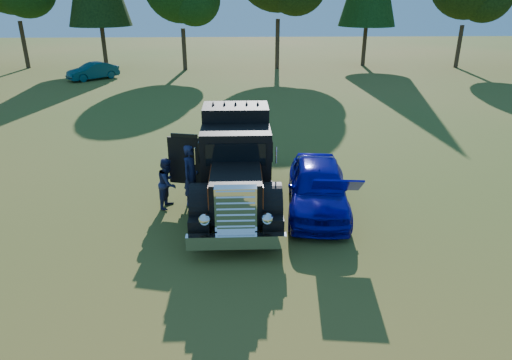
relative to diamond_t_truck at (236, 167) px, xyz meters
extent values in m
plane|color=#2E5819|center=(-0.53, -2.43, -1.28)|extent=(120.00, 120.00, 0.00)
cylinder|color=#2D2116|center=(-18.53, 28.57, 0.70)|extent=(0.36, 0.36, 3.96)
cylinder|color=#2D2116|center=(-11.53, 28.07, 1.06)|extent=(0.36, 0.36, 4.68)
cylinder|color=#2D2116|center=(-4.53, 27.07, 0.43)|extent=(0.36, 0.36, 3.42)
cylinder|color=#2D2116|center=(3.47, 27.57, 0.79)|extent=(0.36, 0.36, 4.14)
cylinder|color=#2D2116|center=(11.47, 29.07, 0.97)|extent=(0.36, 0.36, 4.50)
cylinder|color=#2D2116|center=(19.47, 27.57, 0.52)|extent=(0.36, 0.36, 3.60)
cylinder|color=black|center=(-1.04, -2.08, -0.73)|extent=(0.32, 1.10, 1.10)
cylinder|color=black|center=(1.06, -2.08, -0.73)|extent=(0.32, 1.10, 1.10)
cylinder|color=black|center=(-1.04, 2.72, -0.73)|extent=(0.32, 1.10, 1.10)
cylinder|color=black|center=(1.06, 2.72, -0.73)|extent=(0.32, 1.10, 1.10)
cylinder|color=black|center=(-0.71, 2.72, -0.73)|extent=(0.32, 1.10, 1.10)
cylinder|color=black|center=(0.73, 2.72, -0.73)|extent=(0.32, 1.10, 1.10)
cube|color=black|center=(0.01, 0.52, -0.66)|extent=(1.60, 6.40, 0.28)
cube|color=white|center=(0.01, -3.33, -0.73)|extent=(2.50, 0.22, 0.36)
cube|color=white|center=(0.01, -3.03, -0.03)|extent=(1.05, 0.30, 1.30)
cube|color=black|center=(0.01, -1.98, 0.02)|extent=(1.35, 1.80, 1.10)
cube|color=maroon|center=(-0.68, -1.98, 0.22)|extent=(0.02, 1.80, 0.60)
cube|color=maroon|center=(0.70, -1.98, 0.22)|extent=(0.02, 1.80, 0.60)
cylinder|color=black|center=(-0.94, -2.08, -0.33)|extent=(0.55, 1.24, 1.24)
cylinder|color=black|center=(0.96, -2.08, -0.33)|extent=(0.55, 1.24, 1.24)
sphere|color=white|center=(-0.77, -3.10, -0.23)|extent=(0.32, 0.32, 0.32)
sphere|color=white|center=(0.79, -3.10, -0.23)|extent=(0.32, 0.32, 0.32)
cube|color=black|center=(0.01, -0.43, 0.27)|extent=(2.05, 1.30, 2.10)
cube|color=black|center=(0.01, -1.10, 0.77)|extent=(1.70, 0.05, 0.65)
cube|color=black|center=(0.01, 0.87, 0.47)|extent=(2.05, 1.30, 2.50)
cube|color=black|center=(0.01, 2.52, -0.33)|extent=(2.00, 2.00, 0.35)
cube|color=black|center=(-1.56, 0.10, 0.17)|extent=(1.09, 0.31, 1.50)
cube|color=#9A3516|center=(-1.57, 0.15, 0.02)|extent=(0.83, 0.21, 0.75)
imported|color=#070D9B|center=(2.50, -0.49, -0.51)|extent=(2.32, 4.69, 1.54)
cube|color=#070D9B|center=(2.70, -2.18, 0.27)|extent=(1.40, 1.07, 0.67)
imported|color=#1E2346|center=(-1.39, 0.06, -0.29)|extent=(0.80, 0.87, 1.99)
imported|color=#223550|center=(-2.12, -0.11, -0.47)|extent=(0.79, 0.91, 1.61)
imported|color=#0B3C43|center=(-11.09, 22.67, -0.65)|extent=(3.74, 3.53, 1.26)
camera|label=1|loc=(0.14, -13.24, 5.04)|focal=32.00mm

